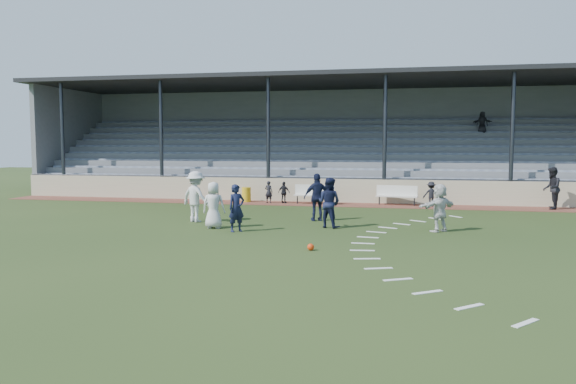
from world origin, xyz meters
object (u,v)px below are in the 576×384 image
Objects in this scene: player_white_lead at (214,205)px; bench_left at (314,192)px; football at (311,247)px; bench_right at (397,193)px; trash_bin at (246,194)px; player_navy_lead at (236,208)px; official at (552,188)px.

bench_left is at bearing -109.27° from player_white_lead.
bench_left is 10.33× the size of football.
bench_left is 4.02m from bench_right.
bench_left reaches higher than trash_bin.
bench_right is 1.25× the size of player_navy_lead.
official reaches higher than player_navy_lead.
bench_right reaches higher than trash_bin.
trash_bin is 3.83× the size of football.
official reaches higher than player_white_lead.
official is at bearing -0.99° from trash_bin.
player_navy_lead reaches higher than bench_left.
bench_right is at bearing 0.54° from trash_bin.
player_white_lead is 1.19m from player_navy_lead.
football is at bearing -22.86° from official.
player_navy_lead is (1.04, -0.59, -0.01)m from player_white_lead.
player_navy_lead is (-1.21, -9.12, 0.23)m from bench_left.
bench_right is at bearing 7.21° from bench_left.
trash_bin is 0.45× the size of player_white_lead.
trash_bin is 8.88m from player_white_lead.
football is 5.36m from player_white_lead.
player_navy_lead is at bearing -109.70° from bench_right.
bench_left is 2.70× the size of trash_bin.
bench_right is at bearing 79.97° from football.
official is (6.92, -0.32, 0.40)m from bench_right.
bench_right is 1.23× the size of player_white_lead.
trash_bin is (-3.59, 0.25, -0.19)m from bench_left.
player_navy_lead is (2.38, -9.36, 0.42)m from trash_bin.
football is (-2.16, -12.23, -0.49)m from bench_right.
player_white_lead is (-6.25, -8.84, 0.25)m from bench_right.
trash_bin is 14.54m from official.
player_navy_lead reaches higher than trash_bin.
bench_left is 1.24× the size of player_navy_lead.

